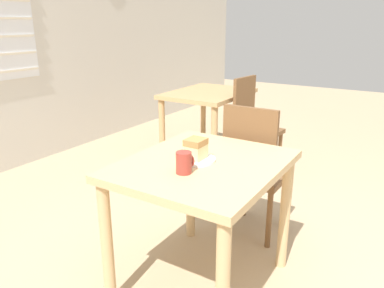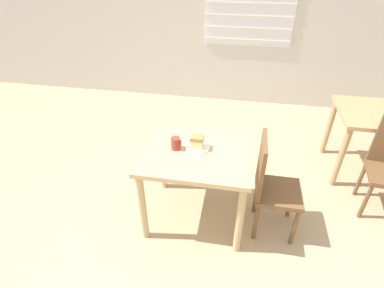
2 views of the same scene
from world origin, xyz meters
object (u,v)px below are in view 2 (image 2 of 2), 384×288
Objects in this scene: chair_near_window at (271,185)px; plate at (197,147)px; coffee_mug at (176,143)px; cake_slice at (197,141)px; dining_table_far at (384,124)px; dining_table_near at (197,163)px.

chair_near_window reaches higher than plate.
chair_near_window is 0.84m from coffee_mug.
cake_slice is at bearing 13.11° from coffee_mug.
cake_slice is 1.00× the size of coffee_mug.
chair_near_window is 8.84× the size of cake_slice.
dining_table_far is 1.98m from plate.
dining_table_near is 0.63m from chair_near_window.
dining_table_near is at bearing -79.53° from cake_slice.
dining_table_near is 1.99m from dining_table_far.
dining_table_far is 8.79× the size of cake_slice.
plate reaches higher than dining_table_near.
plate is (-1.75, -0.91, 0.13)m from dining_table_far.
chair_near_window is 0.67m from plate.
dining_table_near is 0.24m from coffee_mug.
dining_table_far is at bearing 27.59° from plate.
coffee_mug reaches higher than plate.
chair_near_window is at bearing -2.14° from coffee_mug.
coffee_mug is at bearing 87.86° from chair_near_window.
dining_table_far is at bearing 27.58° from cake_slice.
plate is at bearing -152.41° from dining_table_far.
cake_slice is (-0.01, 0.04, 0.18)m from dining_table_near.
dining_table_far is at bearing 26.45° from coffee_mug.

